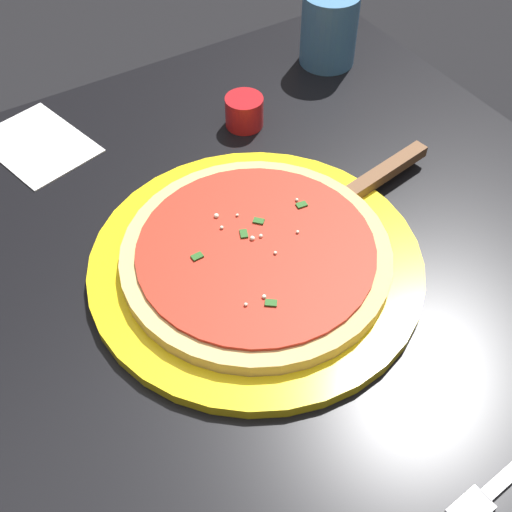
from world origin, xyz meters
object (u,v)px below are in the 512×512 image
object	(u,v)px
serving_plate	(256,264)
cup_tall_drink	(329,29)
pizza_server	(364,187)
pizza	(256,254)
cup_small_sauce	(244,112)
napkin_loose_left	(38,144)

from	to	relation	value
serving_plate	cup_tall_drink	xyz separation A→B (m)	(-0.29, 0.31, 0.05)
serving_plate	pizza_server	xyz separation A→B (m)	(-0.03, 0.17, 0.01)
pizza	cup_tall_drink	distance (m)	0.42
pizza	cup_tall_drink	size ratio (longest dim) A/B	2.74
pizza	cup_tall_drink	bearing A→B (deg)	133.90
pizza_server	cup_tall_drink	size ratio (longest dim) A/B	2.13
serving_plate	cup_small_sauce	distance (m)	0.26
cup_tall_drink	cup_small_sauce	world-z (taller)	cup_tall_drink
cup_small_sauce	pizza	bearing A→B (deg)	-28.13
pizza_server	napkin_loose_left	distance (m)	0.43
cup_small_sauce	napkin_loose_left	world-z (taller)	cup_small_sauce
cup_tall_drink	napkin_loose_left	world-z (taller)	cup_tall_drink
serving_plate	cup_small_sauce	bearing A→B (deg)	151.87
pizza	cup_small_sauce	distance (m)	0.26
pizza_server	cup_tall_drink	xyz separation A→B (m)	(-0.27, 0.14, 0.03)
napkin_loose_left	pizza	bearing A→B (deg)	21.77
cup_small_sauce	serving_plate	bearing A→B (deg)	-28.13
serving_plate	pizza	xyz separation A→B (m)	(-0.00, 0.00, 0.02)
napkin_loose_left	cup_tall_drink	bearing A→B (deg)	85.33
serving_plate	pizza	distance (m)	0.02
pizza	pizza_server	xyz separation A→B (m)	(-0.03, 0.17, -0.00)
pizza_server	cup_small_sauce	size ratio (longest dim) A/B	4.39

